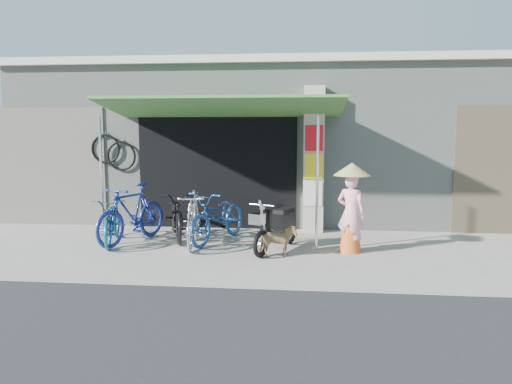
# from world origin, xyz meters

# --- Properties ---
(ground) EXTENTS (80.00, 80.00, 0.00)m
(ground) POSITION_xyz_m (0.00, 0.00, 0.00)
(ground) COLOR #9D978E
(ground) RESTS_ON ground
(bicycle_shop) EXTENTS (12.30, 5.30, 3.66)m
(bicycle_shop) POSITION_xyz_m (-0.00, 5.09, 1.83)
(bicycle_shop) COLOR gray
(bicycle_shop) RESTS_ON ground
(shop_pillar) EXTENTS (0.42, 0.44, 3.00)m
(shop_pillar) POSITION_xyz_m (0.85, 2.45, 1.50)
(shop_pillar) COLOR #B8B09D
(shop_pillar) RESTS_ON ground
(awning) EXTENTS (4.60, 1.88, 2.72)m
(awning) POSITION_xyz_m (-0.90, 1.63, 2.51)
(awning) COLOR #396B30
(awning) RESTS_ON ground
(neighbour_left) EXTENTS (2.60, 0.06, 2.60)m
(neighbour_left) POSITION_xyz_m (-5.00, 2.59, 1.30)
(neighbour_left) COLOR #6B665B
(neighbour_left) RESTS_ON ground
(bike_teal) EXTENTS (0.99, 1.78, 0.89)m
(bike_teal) POSITION_xyz_m (-2.89, 0.92, 0.44)
(bike_teal) COLOR #17586B
(bike_teal) RESTS_ON ground
(bike_blue) EXTENTS (1.18, 1.92, 1.11)m
(bike_blue) POSITION_xyz_m (-2.56, 1.03, 0.56)
(bike_blue) COLOR navy
(bike_blue) RESTS_ON ground
(bike_black) EXTENTS (1.19, 1.90, 0.94)m
(bike_black) POSITION_xyz_m (-1.81, 1.46, 0.47)
(bike_black) COLOR black
(bike_black) RESTS_ON ground
(bike_silver) EXTENTS (0.64, 1.71, 1.00)m
(bike_silver) POSITION_xyz_m (-1.34, 0.89, 0.50)
(bike_silver) COLOR silver
(bike_silver) RESTS_ON ground
(bike_navy) EXTENTS (1.26, 1.99, 0.99)m
(bike_navy) POSITION_xyz_m (-0.94, 1.27, 0.49)
(bike_navy) COLOR #1F4A8F
(bike_navy) RESTS_ON ground
(street_dog) EXTENTS (0.70, 0.44, 0.55)m
(street_dog) POSITION_xyz_m (0.23, 0.22, 0.27)
(street_dog) COLOR tan
(street_dog) RESTS_ON ground
(moped) EXTENTS (0.78, 1.52, 0.91)m
(moped) POSITION_xyz_m (0.21, 0.72, 0.41)
(moped) COLOR black
(moped) RESTS_ON ground
(nun) EXTENTS (0.64, 0.64, 1.57)m
(nun) POSITION_xyz_m (1.49, 0.71, 0.79)
(nun) COLOR #FBA9B6
(nun) RESTS_ON ground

